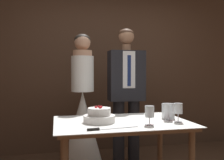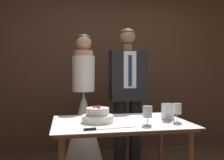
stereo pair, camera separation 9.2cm
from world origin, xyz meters
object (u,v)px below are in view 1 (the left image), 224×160
at_px(cake_table, 122,131).
at_px(wine_glass_near, 149,113).
at_px(hurricane_candle, 168,111).
at_px(groom, 126,89).
at_px(wine_glass_far, 168,109).
at_px(tiered_cake, 99,116).
at_px(bride, 83,120).
at_px(wine_glass_middle, 178,109).
at_px(cake_knife, 103,129).

height_order(cake_table, wine_glass_near, wine_glass_near).
distance_m(hurricane_candle, groom, 0.83).
bearing_deg(hurricane_candle, wine_glass_near, -139.06).
distance_m(cake_table, wine_glass_far, 0.49).
relative_size(hurricane_candle, groom, 0.08).
bearing_deg(groom, cake_table, -108.86).
xyz_separation_m(tiered_cake, bride, (-0.07, 0.84, -0.19)).
bearing_deg(wine_glass_middle, cake_knife, -167.76).
bearing_deg(wine_glass_far, bride, 129.38).
height_order(cake_table, hurricane_candle, hurricane_candle).
height_order(cake_knife, wine_glass_near, wine_glass_near).
relative_size(wine_glass_near, wine_glass_far, 1.04).
height_order(cake_table, cake_knife, cake_knife).
bearing_deg(tiered_cake, wine_glass_far, -4.27).
relative_size(cake_table, bride, 0.74).
distance_m(cake_table, tiered_cake, 0.26).
height_order(cake_table, wine_glass_far, wine_glass_far).
bearing_deg(wine_glass_middle, cake_table, 162.74).
bearing_deg(bride, cake_knife, -87.67).
xyz_separation_m(cake_knife, bride, (-0.05, 1.15, -0.14)).
bearing_deg(wine_glass_middle, wine_glass_far, 120.24).
bearing_deg(cake_table, hurricane_candle, 5.18).
bearing_deg(wine_glass_far, tiered_cake, 175.73).
xyz_separation_m(cake_knife, wine_glass_middle, (0.74, 0.16, 0.11)).
bearing_deg(cake_knife, wine_glass_near, 4.29).
bearing_deg(cake_table, tiered_cake, -177.34).
relative_size(wine_glass_middle, wine_glass_far, 1.09).
bearing_deg(wine_glass_far, cake_table, 172.40).
distance_m(cake_table, bride, 0.88).
relative_size(tiered_cake, wine_glass_far, 1.81).
xyz_separation_m(cake_table, bride, (-0.28, 0.83, -0.04)).
relative_size(tiered_cake, hurricane_candle, 1.97).
height_order(cake_knife, bride, bride).
distance_m(cake_knife, groom, 1.28).
bearing_deg(wine_glass_near, cake_knife, -167.76).
bearing_deg(cake_table, groom, 71.14).
bearing_deg(cake_table, wine_glass_near, -50.01).
xyz_separation_m(wine_glass_middle, wine_glass_far, (-0.06, 0.10, -0.01)).
height_order(cake_knife, hurricane_candle, hurricane_candle).
distance_m(wine_glass_middle, wine_glass_far, 0.11).
bearing_deg(bride, cake_table, -71.16).
height_order(tiered_cake, cake_knife, tiered_cake).
bearing_deg(groom, tiered_cake, -120.78).
bearing_deg(tiered_cake, cake_knife, -93.72).
bearing_deg(wine_glass_near, wine_glass_far, 32.57).
xyz_separation_m(cake_knife, groom, (0.52, 1.15, 0.24)).
height_order(hurricane_candle, bride, bride).
xyz_separation_m(wine_glass_near, wine_glass_far, (0.26, 0.16, 0.00)).
relative_size(tiered_cake, wine_glass_middle, 1.66).
relative_size(cake_table, groom, 0.71).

